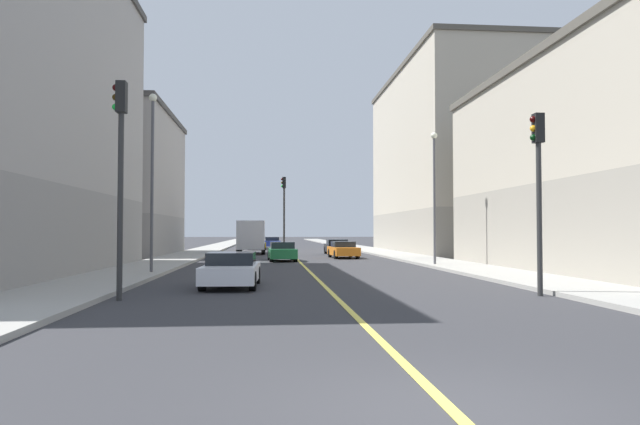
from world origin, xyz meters
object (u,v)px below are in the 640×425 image
traffic_light_right_near (120,159)px  car_yellow (257,244)px  building_left_near (629,165)px  traffic_light_left_near (538,177)px  street_lamp_left_near (434,184)px  street_lamp_right_near (152,165)px  car_green (282,252)px  building_left_mid (450,162)px  box_truck (251,236)px  car_blue (272,243)px  car_orange (343,250)px  car_white (231,270)px  building_right_midblock (108,184)px  traffic_light_median_far (284,205)px  car_black (337,247)px

traffic_light_right_near → car_yellow: size_ratio=1.47×
building_left_near → traffic_light_left_near: bearing=-134.5°
traffic_light_left_near → street_lamp_left_near: street_lamp_left_near is taller
street_lamp_right_near → car_green: 13.83m
car_yellow → building_left_mid: bearing=-27.3°
building_left_mid → box_truck: 19.93m
building_left_near → box_truck: (-18.54, 24.75, -3.58)m
building_left_mid → street_lamp_left_near: bearing=-110.1°
car_green → traffic_light_right_near: bearing=-103.6°
car_blue → car_orange: (5.07, -26.26, -0.03)m
traffic_light_left_near → traffic_light_right_near: size_ratio=0.89×
traffic_light_left_near → car_white: traffic_light_left_near is taller
traffic_light_right_near → street_lamp_left_near: 19.76m
building_left_near → car_white: size_ratio=5.10×
street_lamp_left_near → car_green: street_lamp_left_near is taller
car_blue → building_right_midblock: bearing=-123.8°
car_yellow → building_right_midblock: bearing=-130.0°
traffic_light_median_far → car_green: 9.38m
traffic_light_median_far → box_truck: 5.40m
building_left_mid → car_blue: 24.08m
building_left_near → car_white: bearing=-163.7°
traffic_light_median_far → car_yellow: (-2.49, 15.55, -3.46)m
car_green → box_truck: (-2.38, 12.62, 0.92)m
car_orange → car_green: size_ratio=1.08×
building_left_near → car_yellow: 40.98m
building_left_near → box_truck: size_ratio=3.25×
traffic_light_left_near → box_truck: 35.19m
street_lamp_left_near → street_lamp_right_near: bearing=-161.0°
traffic_light_median_far → street_lamp_right_near: 21.35m
traffic_light_median_far → car_orange: 7.20m
traffic_light_left_near → street_lamp_right_near: 16.49m
street_lamp_left_near → car_blue: bearing=103.4°
street_lamp_left_near → car_orange: size_ratio=1.67×
car_orange → box_truck: size_ratio=0.66×
car_green → box_truck: bearing=100.7°
traffic_light_right_near → car_green: (5.13, 21.15, -3.41)m
street_lamp_left_near → car_orange: 12.02m
traffic_light_median_far → street_lamp_left_near: 17.33m
car_green → car_yellow: bearing=95.1°
traffic_light_median_far → car_yellow: bearing=99.1°
building_left_mid → car_blue: (-16.66, 15.49, -7.90)m
building_left_near → street_lamp_right_near: size_ratio=2.69×
building_left_mid → car_green: building_left_mid is taller
building_left_mid → box_truck: (-18.54, -2.19, -6.98)m
street_lamp_right_near → traffic_light_right_near: bearing=-84.1°
street_lamp_right_near → car_yellow: 36.36m
car_blue → car_black: bearing=-74.4°
traffic_light_left_near → traffic_light_median_far: traffic_light_median_far is taller
building_right_midblock → car_black: size_ratio=3.60×
building_right_midblock → car_orange: (18.55, -6.13, -5.24)m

